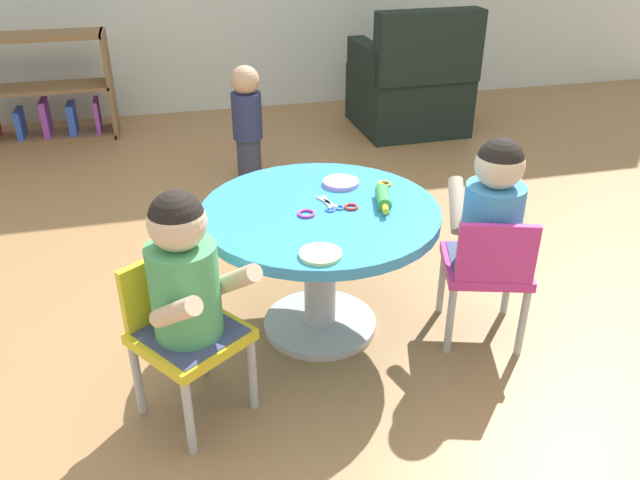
% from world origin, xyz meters
% --- Properties ---
extents(ground_plane, '(10.00, 10.00, 0.00)m').
position_xyz_m(ground_plane, '(0.00, 0.00, 0.00)').
color(ground_plane, '#9E7247').
extents(craft_table, '(0.86, 0.86, 0.52)m').
position_xyz_m(craft_table, '(0.00, 0.00, 0.39)').
color(craft_table, silver).
rests_on(craft_table, ground).
extents(child_chair_left, '(0.42, 0.42, 0.54)m').
position_xyz_m(child_chair_left, '(-0.52, -0.32, 0.31)').
color(child_chair_left, '#B7B7BC').
rests_on(child_chair_left, ground).
extents(seated_child_left, '(0.42, 0.44, 0.51)m').
position_xyz_m(seated_child_left, '(-0.50, -0.35, 0.53)').
color(seated_child_left, '#3F4772').
rests_on(seated_child_left, ground).
extents(child_chair_right, '(0.37, 0.37, 0.54)m').
position_xyz_m(child_chair_right, '(0.57, -0.21, 0.31)').
color(child_chair_right, '#B7B7BC').
rests_on(child_chair_right, ground).
extents(seated_child_right, '(0.36, 0.41, 0.51)m').
position_xyz_m(seated_child_right, '(0.59, -0.17, 0.53)').
color(seated_child_right, '#3F4772').
rests_on(seated_child_right, ground).
extents(bookshelf_low, '(0.93, 0.28, 0.70)m').
position_xyz_m(bookshelf_low, '(-1.29, 2.55, 0.31)').
color(bookshelf_low, olive).
rests_on(bookshelf_low, ground).
extents(armchair_dark, '(0.73, 0.74, 0.85)m').
position_xyz_m(armchair_dark, '(1.18, 2.15, 0.31)').
color(armchair_dark, black).
rests_on(armchair_dark, ground).
extents(toddler_standing, '(0.17, 0.17, 0.67)m').
position_xyz_m(toddler_standing, '(-0.05, 1.51, 0.36)').
color(toddler_standing, '#33384C').
rests_on(toddler_standing, ground).
extents(rolling_pin, '(0.08, 0.23, 0.05)m').
position_xyz_m(rolling_pin, '(0.23, -0.02, 0.54)').
color(rolling_pin, green).
rests_on(rolling_pin, craft_table).
extents(craft_scissors, '(0.08, 0.14, 0.01)m').
position_xyz_m(craft_scissors, '(0.04, 0.00, 0.52)').
color(craft_scissors, silver).
rests_on(craft_scissors, craft_table).
extents(playdough_blob_0, '(0.14, 0.14, 0.02)m').
position_xyz_m(playdough_blob_0, '(0.13, 0.18, 0.53)').
color(playdough_blob_0, '#CC99E5').
rests_on(playdough_blob_0, craft_table).
extents(playdough_blob_1, '(0.14, 0.14, 0.01)m').
position_xyz_m(playdough_blob_1, '(-0.08, -0.33, 0.52)').
color(playdough_blob_1, '#B2E58C').
rests_on(playdough_blob_1, craft_table).
extents(cookie_cutter_0, '(0.05, 0.05, 0.01)m').
position_xyz_m(cookie_cutter_0, '(0.29, 0.14, 0.52)').
color(cookie_cutter_0, orange).
rests_on(cookie_cutter_0, craft_table).
extents(cookie_cutter_1, '(0.05, 0.05, 0.01)m').
position_xyz_m(cookie_cutter_1, '(0.11, -0.03, 0.52)').
color(cookie_cutter_1, red).
rests_on(cookie_cutter_1, craft_table).
extents(cookie_cutter_2, '(0.06, 0.06, 0.01)m').
position_xyz_m(cookie_cutter_2, '(-0.06, -0.04, 0.52)').
color(cookie_cutter_2, '#D83FA5').
rests_on(cookie_cutter_2, craft_table).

